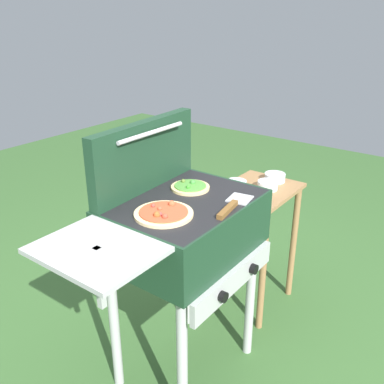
{
  "coord_description": "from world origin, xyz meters",
  "views": [
    {
      "loc": [
        -1.29,
        -0.99,
        1.63
      ],
      "look_at": [
        0.05,
        0.0,
        0.92
      ],
      "focal_mm": 40.36,
      "sensor_mm": 36.0,
      "label": 1
    }
  ],
  "objects_px": {
    "grill": "(184,233)",
    "topping_bowl_far": "(236,185)",
    "topping_bowl_middle": "(275,178)",
    "prep_table": "(257,222)",
    "topping_bowl_near": "(268,185)",
    "pizza_veggie": "(190,187)",
    "spatula": "(233,205)",
    "pizza_pepperoni": "(164,213)"
  },
  "relations": [
    {
      "from": "prep_table",
      "to": "topping_bowl_near",
      "type": "relative_size",
      "value": 6.74
    },
    {
      "from": "topping_bowl_middle",
      "to": "prep_table",
      "type": "bearing_deg",
      "value": 172.01
    },
    {
      "from": "pizza_pepperoni",
      "to": "spatula",
      "type": "xyz_separation_m",
      "value": [
        0.22,
        -0.17,
        -0.0
      ]
    },
    {
      "from": "spatula",
      "to": "topping_bowl_far",
      "type": "xyz_separation_m",
      "value": [
        0.52,
        0.29,
        -0.15
      ]
    },
    {
      "from": "topping_bowl_far",
      "to": "topping_bowl_near",
      "type": "bearing_deg",
      "value": -55.88
    },
    {
      "from": "pizza_veggie",
      "to": "spatula",
      "type": "height_order",
      "value": "pizza_veggie"
    },
    {
      "from": "prep_table",
      "to": "topping_bowl_far",
      "type": "distance_m",
      "value": 0.26
    },
    {
      "from": "spatula",
      "to": "topping_bowl_far",
      "type": "distance_m",
      "value": 0.61
    },
    {
      "from": "pizza_pepperoni",
      "to": "prep_table",
      "type": "distance_m",
      "value": 0.91
    },
    {
      "from": "pizza_veggie",
      "to": "grill",
      "type": "bearing_deg",
      "value": -154.24
    },
    {
      "from": "pizza_veggie",
      "to": "topping_bowl_near",
      "type": "relative_size",
      "value": 1.56
    },
    {
      "from": "prep_table",
      "to": "topping_bowl_far",
      "type": "bearing_deg",
      "value": 129.72
    },
    {
      "from": "topping_bowl_near",
      "to": "grill",
      "type": "bearing_deg",
      "value": 176.85
    },
    {
      "from": "spatula",
      "to": "topping_bowl_far",
      "type": "bearing_deg",
      "value": 29.24
    },
    {
      "from": "grill",
      "to": "spatula",
      "type": "xyz_separation_m",
      "value": [
        0.08,
        -0.19,
        0.15
      ]
    },
    {
      "from": "spatula",
      "to": "topping_bowl_near",
      "type": "height_order",
      "value": "spatula"
    },
    {
      "from": "pizza_veggie",
      "to": "topping_bowl_far",
      "type": "xyz_separation_m",
      "value": [
        0.47,
        0.04,
        -0.15
      ]
    },
    {
      "from": "topping_bowl_far",
      "to": "topping_bowl_middle",
      "type": "bearing_deg",
      "value": -27.57
    },
    {
      "from": "spatula",
      "to": "topping_bowl_middle",
      "type": "xyz_separation_m",
      "value": [
        0.74,
        0.17,
        -0.15
      ]
    },
    {
      "from": "pizza_pepperoni",
      "to": "topping_bowl_near",
      "type": "relative_size",
      "value": 2.1
    },
    {
      "from": "pizza_veggie",
      "to": "pizza_pepperoni",
      "type": "relative_size",
      "value": 0.74
    },
    {
      "from": "pizza_pepperoni",
      "to": "topping_bowl_middle",
      "type": "bearing_deg",
      "value": 0.06
    },
    {
      "from": "pizza_veggie",
      "to": "topping_bowl_near",
      "type": "height_order",
      "value": "pizza_veggie"
    },
    {
      "from": "topping_bowl_middle",
      "to": "spatula",
      "type": "bearing_deg",
      "value": -166.85
    },
    {
      "from": "topping_bowl_near",
      "to": "topping_bowl_middle",
      "type": "relative_size",
      "value": 0.94
    },
    {
      "from": "grill",
      "to": "topping_bowl_far",
      "type": "xyz_separation_m",
      "value": [
        0.59,
        0.1,
        -0.0
      ]
    },
    {
      "from": "spatula",
      "to": "pizza_veggie",
      "type": "bearing_deg",
      "value": 78.99
    },
    {
      "from": "spatula",
      "to": "prep_table",
      "type": "bearing_deg",
      "value": 17.91
    },
    {
      "from": "prep_table",
      "to": "grill",
      "type": "bearing_deg",
      "value": -179.63
    },
    {
      "from": "grill",
      "to": "pizza_pepperoni",
      "type": "relative_size",
      "value": 4.19
    },
    {
      "from": "pizza_veggie",
      "to": "prep_table",
      "type": "relative_size",
      "value": 0.23
    },
    {
      "from": "topping_bowl_near",
      "to": "pizza_pepperoni",
      "type": "bearing_deg",
      "value": 178.54
    },
    {
      "from": "grill",
      "to": "topping_bowl_far",
      "type": "height_order",
      "value": "grill"
    },
    {
      "from": "topping_bowl_near",
      "to": "topping_bowl_middle",
      "type": "height_order",
      "value": "same"
    },
    {
      "from": "topping_bowl_far",
      "to": "grill",
      "type": "bearing_deg",
      "value": -170.39
    },
    {
      "from": "grill",
      "to": "topping_bowl_near",
      "type": "height_order",
      "value": "grill"
    },
    {
      "from": "pizza_veggie",
      "to": "pizza_pepperoni",
      "type": "xyz_separation_m",
      "value": [
        -0.27,
        -0.08,
        0.0
      ]
    },
    {
      "from": "prep_table",
      "to": "topping_bowl_far",
      "type": "height_order",
      "value": "topping_bowl_far"
    },
    {
      "from": "spatula",
      "to": "prep_table",
      "type": "xyz_separation_m",
      "value": [
        0.6,
        0.19,
        -0.38
      ]
    },
    {
      "from": "prep_table",
      "to": "topping_bowl_far",
      "type": "relative_size",
      "value": 6.8
    },
    {
      "from": "pizza_veggie",
      "to": "prep_table",
      "type": "xyz_separation_m",
      "value": [
        0.55,
        -0.06,
        -0.38
      ]
    },
    {
      "from": "spatula",
      "to": "topping_bowl_middle",
      "type": "height_order",
      "value": "spatula"
    }
  ]
}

